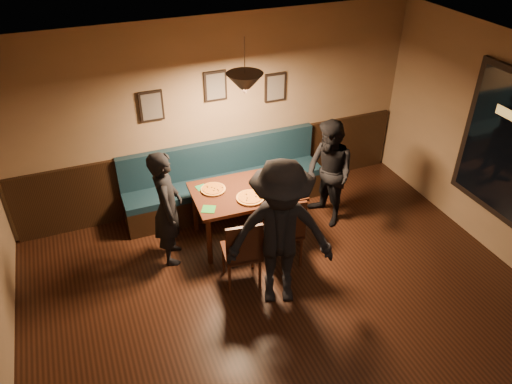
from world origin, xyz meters
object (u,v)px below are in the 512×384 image
chair_near_left (241,250)px  soda_glass (299,186)px  diner_front (280,235)px  dining_table (247,213)px  chair_near_right (283,228)px  tabasco_bottle (285,180)px  booth_bench (225,179)px  diner_right (329,174)px  diner_left (167,208)px

chair_near_left → soda_glass: 1.21m
diner_front → soda_glass: diner_front is taller
dining_table → soda_glass: soda_glass is taller
chair_near_right → diner_front: size_ratio=0.55×
chair_near_left → tabasco_bottle: size_ratio=7.39×
booth_bench → diner_front: diner_front is taller
diner_front → tabasco_bottle: bearing=81.8°
diner_right → diner_front: size_ratio=0.84×
booth_bench → chair_near_right: bearing=-78.0°
booth_bench → diner_front: bearing=-90.6°
booth_bench → soda_glass: size_ratio=18.02×
chair_near_left → diner_right: bearing=32.8°
chair_near_right → soda_glass: 0.62m
chair_near_right → diner_left: 1.48m
dining_table → diner_left: size_ratio=0.90×
soda_glass → tabasco_bottle: soda_glass is taller
booth_bench → diner_left: bearing=-141.5°
chair_near_left → tabasco_bottle: bearing=47.3°
booth_bench → chair_near_right: size_ratio=2.92×
chair_near_right → diner_right: 1.14m
soda_glass → tabasco_bottle: bearing=112.3°
booth_bench → dining_table: (0.04, -0.77, -0.12)m
dining_table → diner_left: 1.15m
dining_table → soda_glass: (0.64, -0.28, 0.47)m
chair_near_right → tabasco_bottle: (0.29, 0.58, 0.32)m
booth_bench → dining_table: bearing=-86.8°
diner_left → tabasco_bottle: bearing=-77.2°
chair_near_left → chair_near_right: 0.66m
dining_table → chair_near_right: chair_near_right is taller
booth_bench → chair_near_left: 1.63m
diner_right → tabasco_bottle: diner_right is taller
dining_table → tabasco_bottle: bearing=-3.0°
diner_right → soda_glass: size_ratio=9.42×
soda_glass → tabasco_bottle: size_ratio=1.24×
chair_near_left → diner_right: diner_right is taller
chair_near_left → soda_glass: chair_near_left is taller
dining_table → chair_near_left: 0.91m
dining_table → chair_near_right: 0.70m
diner_front → soda_glass: (0.70, 0.97, -0.09)m
booth_bench → diner_right: diner_right is taller
chair_near_right → diner_front: 0.81m
booth_bench → soda_glass: bearing=-57.0°
chair_near_right → tabasco_bottle: bearing=72.8°
chair_near_left → chair_near_right: chair_near_right is taller
dining_table → chair_near_left: (-0.38, -0.82, 0.11)m
chair_near_right → diner_left: size_ratio=0.65×
chair_near_right → soda_glass: chair_near_right is taller
diner_front → diner_right: bearing=61.6°
tabasco_bottle → dining_table: bearing=175.0°
chair_near_right → diner_right: diner_right is taller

